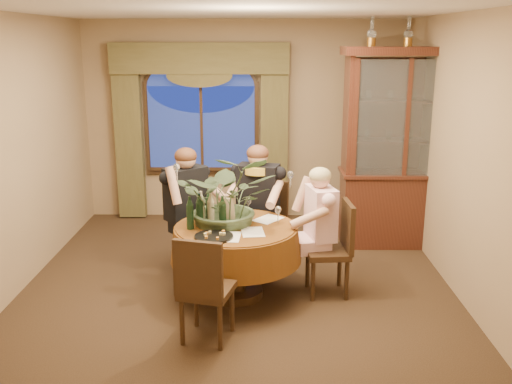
{
  "coord_description": "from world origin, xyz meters",
  "views": [
    {
      "loc": [
        0.26,
        -5.6,
        2.55
      ],
      "look_at": [
        0.2,
        -0.25,
        1.1
      ],
      "focal_mm": 40.0,
      "sensor_mm": 36.0,
      "label": 1
    }
  ],
  "objects_px": {
    "chair_front_left": "(207,287)",
    "wine_bottle_5": "(201,207)",
    "chair_back": "(195,227)",
    "dining_table": "(236,261)",
    "person_back": "(186,210)",
    "chair_right": "(327,249)",
    "wine_bottle_2": "(209,205)",
    "oil_lamp_center": "(409,31)",
    "wine_bottle_1": "(211,209)",
    "wine_bottle_3": "(199,210)",
    "person_scarf": "(258,207)",
    "china_cabinet": "(401,149)",
    "wine_bottle_4": "(190,213)",
    "wine_bottle_0": "(223,212)",
    "centerpiece_plant": "(227,163)",
    "stoneware_vase": "(229,210)",
    "chair_back_right": "(265,226)",
    "oil_lamp_left": "(372,31)",
    "oil_lamp_right": "(445,31)",
    "person_pink": "(320,229)",
    "olive_bowl": "(237,226)"
  },
  "relations": [
    {
      "from": "chair_front_left",
      "to": "wine_bottle_5",
      "type": "height_order",
      "value": "wine_bottle_5"
    },
    {
      "from": "chair_back",
      "to": "dining_table",
      "type": "bearing_deg",
      "value": 90.0
    },
    {
      "from": "chair_back",
      "to": "person_back",
      "type": "xyz_separation_m",
      "value": [
        -0.08,
        -0.07,
        0.23
      ]
    },
    {
      "from": "chair_right",
      "to": "person_back",
      "type": "height_order",
      "value": "person_back"
    },
    {
      "from": "dining_table",
      "to": "chair_front_left",
      "type": "xyz_separation_m",
      "value": [
        -0.21,
        -0.84,
        0.1
      ]
    },
    {
      "from": "chair_back",
      "to": "wine_bottle_2",
      "type": "xyz_separation_m",
      "value": [
        0.23,
        -0.59,
        0.44
      ]
    },
    {
      "from": "oil_lamp_center",
      "to": "wine_bottle_1",
      "type": "bearing_deg",
      "value": -145.27
    },
    {
      "from": "dining_table",
      "to": "wine_bottle_3",
      "type": "xyz_separation_m",
      "value": [
        -0.36,
        0.0,
        0.54
      ]
    },
    {
      "from": "chair_front_left",
      "to": "person_scarf",
      "type": "relative_size",
      "value": 0.67
    },
    {
      "from": "oil_lamp_center",
      "to": "china_cabinet",
      "type": "bearing_deg",
      "value": 0.0
    },
    {
      "from": "chair_back",
      "to": "wine_bottle_4",
      "type": "bearing_deg",
      "value": 60.49
    },
    {
      "from": "wine_bottle_0",
      "to": "chair_front_left",
      "type": "bearing_deg",
      "value": -96.8
    },
    {
      "from": "dining_table",
      "to": "oil_lamp_center",
      "type": "xyz_separation_m",
      "value": [
        1.96,
        1.57,
        2.25
      ]
    },
    {
      "from": "wine_bottle_3",
      "to": "person_scarf",
      "type": "bearing_deg",
      "value": 53.83
    },
    {
      "from": "centerpiece_plant",
      "to": "person_scarf",
      "type": "bearing_deg",
      "value": 66.11
    },
    {
      "from": "person_scarf",
      "to": "stoneware_vase",
      "type": "height_order",
      "value": "person_scarf"
    },
    {
      "from": "oil_lamp_center",
      "to": "chair_back_right",
      "type": "height_order",
      "value": "oil_lamp_center"
    },
    {
      "from": "chair_right",
      "to": "wine_bottle_3",
      "type": "xyz_separation_m",
      "value": [
        -1.28,
        -0.07,
        0.44
      ]
    },
    {
      "from": "wine_bottle_3",
      "to": "chair_right",
      "type": "bearing_deg",
      "value": 3.2
    },
    {
      "from": "wine_bottle_1",
      "to": "centerpiece_plant",
      "type": "bearing_deg",
      "value": 25.03
    },
    {
      "from": "oil_lamp_left",
      "to": "oil_lamp_right",
      "type": "bearing_deg",
      "value": 0.0
    },
    {
      "from": "oil_lamp_left",
      "to": "person_back",
      "type": "xyz_separation_m",
      "value": [
        -2.12,
        -0.89,
        -1.92
      ]
    },
    {
      "from": "person_pink",
      "to": "wine_bottle_3",
      "type": "distance_m",
      "value": 1.26
    },
    {
      "from": "wine_bottle_4",
      "to": "wine_bottle_2",
      "type": "bearing_deg",
      "value": 56.22
    },
    {
      "from": "oil_lamp_right",
      "to": "person_back",
      "type": "xyz_separation_m",
      "value": [
        -2.97,
        -0.89,
        -1.92
      ]
    },
    {
      "from": "stoneware_vase",
      "to": "olive_bowl",
      "type": "bearing_deg",
      "value": -64.69
    },
    {
      "from": "china_cabinet",
      "to": "wine_bottle_5",
      "type": "bearing_deg",
      "value": -147.53
    },
    {
      "from": "chair_back_right",
      "to": "person_pink",
      "type": "distance_m",
      "value": 0.85
    },
    {
      "from": "person_scarf",
      "to": "wine_bottle_5",
      "type": "xyz_separation_m",
      "value": [
        -0.57,
        -0.69,
        0.2
      ]
    },
    {
      "from": "chair_right",
      "to": "wine_bottle_0",
      "type": "height_order",
      "value": "wine_bottle_0"
    },
    {
      "from": "chair_right",
      "to": "chair_front_left",
      "type": "bearing_deg",
      "value": 124.35
    },
    {
      "from": "chair_right",
      "to": "wine_bottle_3",
      "type": "bearing_deg",
      "value": 88.67
    },
    {
      "from": "dining_table",
      "to": "wine_bottle_0",
      "type": "distance_m",
      "value": 0.56
    },
    {
      "from": "dining_table",
      "to": "chair_back",
      "type": "xyz_separation_m",
      "value": [
        -0.5,
        0.75,
        0.1
      ]
    },
    {
      "from": "stoneware_vase",
      "to": "person_pink",
      "type": "bearing_deg",
      "value": 4.44
    },
    {
      "from": "oil_lamp_left",
      "to": "chair_back_right",
      "type": "bearing_deg",
      "value": -148.5
    },
    {
      "from": "wine_bottle_2",
      "to": "person_back",
      "type": "bearing_deg",
      "value": 120.41
    },
    {
      "from": "china_cabinet",
      "to": "dining_table",
      "type": "bearing_deg",
      "value": -141.39
    },
    {
      "from": "centerpiece_plant",
      "to": "wine_bottle_4",
      "type": "distance_m",
      "value": 0.61
    },
    {
      "from": "person_scarf",
      "to": "centerpiece_plant",
      "type": "height_order",
      "value": "centerpiece_plant"
    },
    {
      "from": "wine_bottle_1",
      "to": "wine_bottle_2",
      "type": "bearing_deg",
      "value": 101.41
    },
    {
      "from": "wine_bottle_3",
      "to": "person_back",
      "type": "bearing_deg",
      "value": 108.2
    },
    {
      "from": "stoneware_vase",
      "to": "wine_bottle_2",
      "type": "bearing_deg",
      "value": 171.38
    },
    {
      "from": "person_pink",
      "to": "person_scarf",
      "type": "xyz_separation_m",
      "value": [
        -0.64,
        0.58,
        0.06
      ]
    },
    {
      "from": "chair_front_left",
      "to": "wine_bottle_2",
      "type": "xyz_separation_m",
      "value": [
        -0.06,
        1.0,
        0.44
      ]
    },
    {
      "from": "person_scarf",
      "to": "centerpiece_plant",
      "type": "relative_size",
      "value": 1.34
    },
    {
      "from": "chair_back_right",
      "to": "wine_bottle_1",
      "type": "distance_m",
      "value": 1.04
    },
    {
      "from": "china_cabinet",
      "to": "stoneware_vase",
      "type": "bearing_deg",
      "value": -144.81
    },
    {
      "from": "chair_back_right",
      "to": "person_back",
      "type": "bearing_deg",
      "value": 27.87
    },
    {
      "from": "chair_back_right",
      "to": "chair_back",
      "type": "xyz_separation_m",
      "value": [
        -0.79,
        -0.05,
        0.0
      ]
    }
  ]
}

